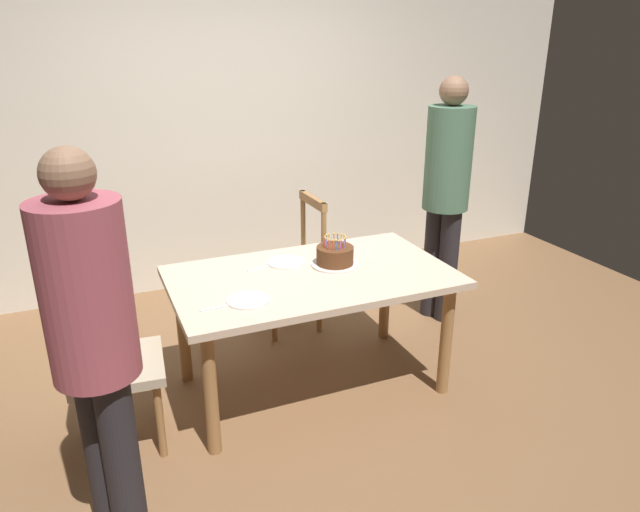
{
  "coord_description": "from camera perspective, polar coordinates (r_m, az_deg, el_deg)",
  "views": [
    {
      "loc": [
        -1.14,
        -2.8,
        2.0
      ],
      "look_at": [
        0.05,
        0.0,
        0.83
      ],
      "focal_mm": 32.6,
      "sensor_mm": 36.0,
      "label": 1
    }
  ],
  "objects": [
    {
      "name": "dining_table",
      "position": [
        3.31,
        -0.8,
        -3.18
      ],
      "size": [
        1.58,
        0.92,
        0.73
      ],
      "color": "beige",
      "rests_on": "ground"
    },
    {
      "name": "person_celebrant",
      "position": [
        2.31,
        -21.32,
        -7.65
      ],
      "size": [
        0.32,
        0.32,
        1.66
      ],
      "color": "#262328",
      "rests_on": "ground"
    },
    {
      "name": "chair_spindle_back",
      "position": [
        4.11,
        -2.84,
        -1.05
      ],
      "size": [
        0.45,
        0.45,
        0.95
      ],
      "color": "beige",
      "rests_on": "ground"
    },
    {
      "name": "ground",
      "position": [
        3.62,
        -0.75,
        -12.5
      ],
      "size": [
        6.4,
        6.4,
        0.0
      ],
      "primitive_type": "plane",
      "color": "brown"
    },
    {
      "name": "fork_near_celebrant",
      "position": [
        2.92,
        -10.0,
        -5.0
      ],
      "size": [
        0.18,
        0.03,
        0.01
      ],
      "primitive_type": "cube",
      "rotation": [
        0.0,
        0.0,
        0.05
      ],
      "color": "silver",
      "rests_on": "dining_table"
    },
    {
      "name": "person_guest",
      "position": [
        4.17,
        12.29,
        6.64
      ],
      "size": [
        0.32,
        0.32,
        1.74
      ],
      "color": "#262328",
      "rests_on": "ground"
    },
    {
      "name": "plate_far_side",
      "position": [
        3.43,
        -3.34,
        -0.63
      ],
      "size": [
        0.22,
        0.22,
        0.01
      ],
      "primitive_type": "cylinder",
      "color": "white",
      "rests_on": "dining_table"
    },
    {
      "name": "back_wall",
      "position": [
        4.83,
        -9.37,
        12.41
      ],
      "size": [
        6.4,
        0.1,
        2.6
      ],
      "primitive_type": "cube",
      "color": "silver",
      "rests_on": "ground"
    },
    {
      "name": "birthday_cake",
      "position": [
        3.38,
        1.48,
        -0.04
      ],
      "size": [
        0.28,
        0.28,
        0.18
      ],
      "color": "silver",
      "rests_on": "dining_table"
    },
    {
      "name": "fork_far_side",
      "position": [
        3.37,
        -5.83,
        -1.13
      ],
      "size": [
        0.18,
        0.06,
        0.01
      ],
      "primitive_type": "cube",
      "rotation": [
        0.0,
        0.0,
        0.23
      ],
      "color": "silver",
      "rests_on": "dining_table"
    },
    {
      "name": "chair_upholstered",
      "position": [
        3.07,
        -21.08,
        -9.05
      ],
      "size": [
        0.48,
        0.48,
        0.95
      ],
      "color": "tan",
      "rests_on": "ground"
    },
    {
      "name": "plate_near_celebrant",
      "position": [
        2.96,
        -7.06,
        -4.33
      ],
      "size": [
        0.22,
        0.22,
        0.01
      ],
      "primitive_type": "cylinder",
      "color": "white",
      "rests_on": "dining_table"
    }
  ]
}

